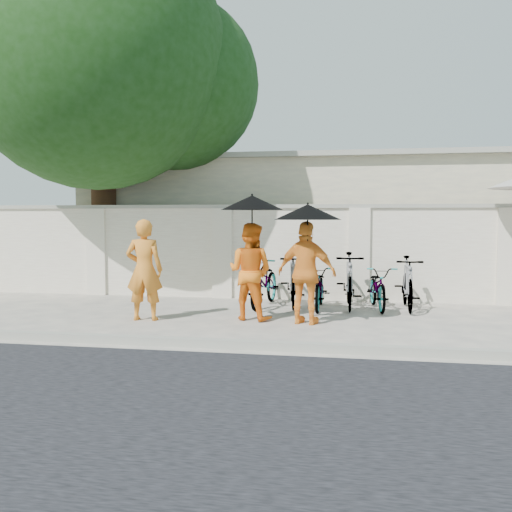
# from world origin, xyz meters

# --- Properties ---
(ground) EXTENTS (80.00, 80.00, 0.00)m
(ground) POSITION_xyz_m (0.00, 0.00, 0.00)
(ground) COLOR beige
(asphalt_street) EXTENTS (40.00, 8.00, 0.01)m
(asphalt_street) POSITION_xyz_m (0.00, -6.00, 0.00)
(asphalt_street) COLOR #313138
(asphalt_street) RESTS_ON ground
(kerb) EXTENTS (40.00, 0.16, 0.12)m
(kerb) POSITION_xyz_m (0.00, -1.70, 0.06)
(kerb) COLOR gray
(kerb) RESTS_ON ground
(compound_wall) EXTENTS (20.00, 0.30, 2.00)m
(compound_wall) POSITION_xyz_m (1.00, 3.20, 1.00)
(compound_wall) COLOR white
(compound_wall) RESTS_ON ground
(building_behind) EXTENTS (14.00, 6.00, 3.20)m
(building_behind) POSITION_xyz_m (2.00, 7.00, 1.60)
(building_behind) COLOR beige
(building_behind) RESTS_ON ground
(shade_tree) EXTENTS (6.70, 6.20, 8.20)m
(shade_tree) POSITION_xyz_m (-3.66, 2.97, 5.10)
(shade_tree) COLOR #53301A
(shade_tree) RESTS_ON ground
(monk_left) EXTENTS (0.70, 0.50, 1.78)m
(monk_left) POSITION_xyz_m (-1.70, 0.14, 0.89)
(monk_left) COLOR orange
(monk_left) RESTS_ON ground
(monk_center) EXTENTS (0.98, 0.85, 1.71)m
(monk_center) POSITION_xyz_m (0.11, 0.53, 0.85)
(monk_center) COLOR orange
(monk_center) RESTS_ON ground
(parasol_center) EXTENTS (1.09, 1.09, 1.22)m
(parasol_center) POSITION_xyz_m (0.16, 0.45, 2.06)
(parasol_center) COLOR black
(parasol_center) RESTS_ON ground
(monk_right) EXTENTS (1.10, 0.67, 1.74)m
(monk_right) POSITION_xyz_m (1.13, 0.28, 0.87)
(monk_right) COLOR orange
(monk_right) RESTS_ON ground
(parasol_right) EXTENTS (1.12, 1.12, 1.03)m
(parasol_right) POSITION_xyz_m (1.15, 0.20, 1.89)
(parasol_right) COLOR black
(parasol_right) RESTS_ON ground
(bike_0) EXTENTS (0.82, 1.95, 1.00)m
(bike_0) POSITION_xyz_m (0.12, 2.04, 0.50)
(bike_0) COLOR #9E9EB0
(bike_0) RESTS_ON ground
(bike_1) EXTENTS (0.74, 1.85, 1.08)m
(bike_1) POSITION_xyz_m (0.69, 2.09, 0.54)
(bike_1) COLOR #9E9EB0
(bike_1) RESTS_ON ground
(bike_2) EXTENTS (0.59, 1.65, 0.87)m
(bike_2) POSITION_xyz_m (1.25, 1.89, 0.43)
(bike_2) COLOR #9E9EB0
(bike_2) RESTS_ON ground
(bike_3) EXTENTS (0.60, 1.86, 1.11)m
(bike_3) POSITION_xyz_m (1.81, 2.08, 0.55)
(bike_3) COLOR #9E9EB0
(bike_3) RESTS_ON ground
(bike_4) EXTENTS (0.78, 1.69, 0.86)m
(bike_4) POSITION_xyz_m (2.37, 2.06, 0.43)
(bike_4) COLOR #9E9EB0
(bike_4) RESTS_ON ground
(bike_5) EXTENTS (0.51, 1.75, 1.05)m
(bike_5) POSITION_xyz_m (2.94, 2.09, 0.52)
(bike_5) COLOR #9E9EB0
(bike_5) RESTS_ON ground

